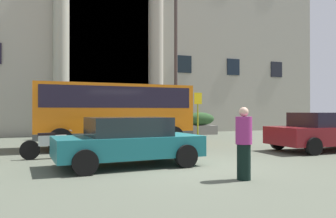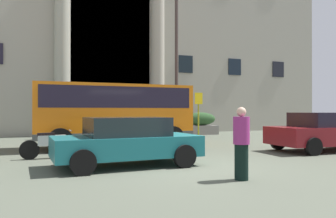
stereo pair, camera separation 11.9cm
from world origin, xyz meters
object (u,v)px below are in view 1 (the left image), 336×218
object	(u,v)px
motorcycle_near_kerb	(51,144)
parked_sedan_second	(128,141)
pedestrian_woman_with_bag	(244,143)
bus_stop_sign	(198,111)
hedge_planter_far_east	(57,125)
parked_compact_extra	(326,131)
lamppost_plaza_centre	(176,47)
orange_minibus	(113,110)
hedge_planter_entrance_left	(200,124)

from	to	relation	value
motorcycle_near_kerb	parked_sedan_second	bearing A→B (deg)	-51.65
parked_sedan_second	pedestrian_woman_with_bag	bearing A→B (deg)	-57.92
bus_stop_sign	hedge_planter_far_east	xyz separation A→B (m)	(-6.82, 3.10, -0.80)
hedge_planter_far_east	parked_compact_extra	xyz separation A→B (m)	(9.18, -9.20, 0.01)
lamppost_plaza_centre	orange_minibus	bearing A→B (deg)	-146.86
hedge_planter_far_east	parked_compact_extra	size ratio (longest dim) A/B	0.46
orange_minibus	parked_compact_extra	world-z (taller)	orange_minibus
motorcycle_near_kerb	parked_compact_extra	bearing A→B (deg)	-10.87
hedge_planter_far_east	parked_sedan_second	world-z (taller)	hedge_planter_far_east
parked_sedan_second	pedestrian_woman_with_bag	world-z (taller)	pedestrian_woman_with_bag
parked_compact_extra	motorcycle_near_kerb	size ratio (longest dim) A/B	2.31
parked_compact_extra	motorcycle_near_kerb	xyz separation A→B (m)	(-9.84, 1.72, -0.29)
hedge_planter_entrance_left	pedestrian_woman_with_bag	distance (m)	14.04
parked_compact_extra	pedestrian_woman_with_bag	bearing A→B (deg)	-148.27
bus_stop_sign	parked_compact_extra	xyz separation A→B (m)	(2.36, -6.10, -0.79)
orange_minibus	motorcycle_near_kerb	bearing A→B (deg)	-135.44
bus_stop_sign	parked_compact_extra	distance (m)	6.58
parked_compact_extra	parked_sedan_second	bearing A→B (deg)	-172.79
orange_minibus	parked_sedan_second	distance (m)	4.96
parked_sedan_second	parked_compact_extra	distance (m)	7.98
orange_minibus	hedge_planter_far_east	bearing A→B (deg)	111.03
hedge_planter_entrance_left	pedestrian_woman_with_bag	xyz separation A→B (m)	(-5.62, -12.86, 0.12)
hedge_planter_far_east	orange_minibus	bearing A→B (deg)	-68.92
parked_sedan_second	parked_compact_extra	world-z (taller)	parked_compact_extra
hedge_planter_far_east	hedge_planter_entrance_left	xyz separation A→B (m)	(8.72, 0.34, -0.05)
parked_compact_extra	lamppost_plaza_centre	world-z (taller)	lamppost_plaza_centre
lamppost_plaza_centre	hedge_planter_entrance_left	bearing A→B (deg)	43.49
hedge_planter_far_east	motorcycle_near_kerb	bearing A→B (deg)	-95.09
hedge_planter_far_east	bus_stop_sign	bearing A→B (deg)	-24.47
hedge_planter_entrance_left	parked_sedan_second	size ratio (longest dim) A/B	0.54
parked_sedan_second	motorcycle_near_kerb	xyz separation A→B (m)	(-1.88, 2.30, -0.24)
hedge_planter_entrance_left	pedestrian_woman_with_bag	size ratio (longest dim) A/B	1.35
parked_sedan_second	hedge_planter_far_east	bearing A→B (deg)	94.78
lamppost_plaza_centre	hedge_planter_far_east	bearing A→B (deg)	158.42
pedestrian_woman_with_bag	bus_stop_sign	bearing A→B (deg)	70.02
hedge_planter_entrance_left	parked_compact_extra	bearing A→B (deg)	-87.23
parked_compact_extra	pedestrian_woman_with_bag	xyz separation A→B (m)	(-6.08, -3.33, 0.06)
pedestrian_woman_with_bag	lamppost_plaza_centre	xyz separation A→B (m)	(2.80, 10.19, 4.11)
orange_minibus	pedestrian_woman_with_bag	xyz separation A→B (m)	(1.19, -7.58, -0.75)
bus_stop_sign	motorcycle_near_kerb	distance (m)	8.74
hedge_planter_entrance_left	lamppost_plaza_centre	distance (m)	5.74
orange_minibus	lamppost_plaza_centre	size ratio (longest dim) A/B	0.73
lamppost_plaza_centre	pedestrian_woman_with_bag	bearing A→B (deg)	-105.37
orange_minibus	hedge_planter_entrance_left	size ratio (longest dim) A/B	2.88
bus_stop_sign	parked_sedan_second	bearing A→B (deg)	-130.01
parked_compact_extra	motorcycle_near_kerb	bearing A→B (deg)	173.12
parked_compact_extra	lamppost_plaza_centre	xyz separation A→B (m)	(-3.28, 6.87, 4.17)
bus_stop_sign	parked_sedan_second	size ratio (longest dim) A/B	0.62
hedge_planter_far_east	parked_compact_extra	bearing A→B (deg)	-45.07
orange_minibus	hedge_planter_far_east	world-z (taller)	orange_minibus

